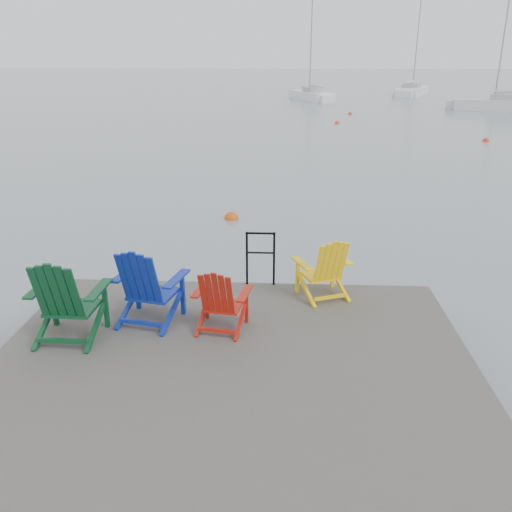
{
  "coord_description": "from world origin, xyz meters",
  "views": [
    {
      "loc": [
        0.61,
        -5.76,
        4.03
      ],
      "look_at": [
        0.16,
        2.84,
        0.85
      ],
      "focal_mm": 38.0,
      "sensor_mm": 36.0,
      "label": 1
    }
  ],
  "objects_px": {
    "chair_green": "(66,299)",
    "chair_blue": "(147,285)",
    "handrail": "(260,253)",
    "chair_red": "(220,299)",
    "sailboat_near": "(311,96)",
    "sailboat_far": "(499,106)",
    "buoy_d": "(350,114)",
    "sailboat_mid": "(412,91)",
    "buoy_b": "(337,123)",
    "buoy_c": "(486,141)",
    "buoy_a": "(231,219)",
    "chair_yellow": "(325,268)"
  },
  "relations": [
    {
      "from": "chair_blue",
      "to": "sailboat_near",
      "type": "relative_size",
      "value": 0.11
    },
    {
      "from": "chair_red",
      "to": "buoy_b",
      "type": "xyz_separation_m",
      "value": [
        4.17,
        29.11,
        -0.97
      ]
    },
    {
      "from": "handrail",
      "to": "buoy_b",
      "type": "relative_size",
      "value": 2.71
    },
    {
      "from": "chair_blue",
      "to": "buoy_c",
      "type": "relative_size",
      "value": 3.43
    },
    {
      "from": "chair_blue",
      "to": "chair_red",
      "type": "height_order",
      "value": "chair_blue"
    },
    {
      "from": "handrail",
      "to": "chair_red",
      "type": "xyz_separation_m",
      "value": [
        -0.47,
        -1.61,
        -0.08
      ]
    },
    {
      "from": "sailboat_mid",
      "to": "buoy_b",
      "type": "bearing_deg",
      "value": -89.27
    },
    {
      "from": "chair_blue",
      "to": "sailboat_far",
      "type": "distance_m",
      "value": 43.17
    },
    {
      "from": "chair_red",
      "to": "chair_yellow",
      "type": "relative_size",
      "value": 0.93
    },
    {
      "from": "buoy_a",
      "to": "buoy_b",
      "type": "relative_size",
      "value": 1.14
    },
    {
      "from": "handrail",
      "to": "chair_red",
      "type": "height_order",
      "value": "chair_red"
    },
    {
      "from": "buoy_b",
      "to": "buoy_d",
      "type": "xyz_separation_m",
      "value": [
        1.48,
        5.99,
        0.0
      ]
    },
    {
      "from": "handrail",
      "to": "buoy_d",
      "type": "bearing_deg",
      "value": 81.19
    },
    {
      "from": "sailboat_near",
      "to": "buoy_a",
      "type": "relative_size",
      "value": 26.65
    },
    {
      "from": "chair_yellow",
      "to": "buoy_c",
      "type": "xyz_separation_m",
      "value": [
        9.53,
        20.56,
        -1.0
      ]
    },
    {
      "from": "buoy_c",
      "to": "chair_red",
      "type": "bearing_deg",
      "value": -116.89
    },
    {
      "from": "chair_red",
      "to": "chair_yellow",
      "type": "bearing_deg",
      "value": 47.05
    },
    {
      "from": "chair_blue",
      "to": "buoy_b",
      "type": "xyz_separation_m",
      "value": [
        5.21,
        28.93,
        -1.07
      ]
    },
    {
      "from": "chair_blue",
      "to": "chair_red",
      "type": "relative_size",
      "value": 1.23
    },
    {
      "from": "chair_red",
      "to": "buoy_c",
      "type": "distance_m",
      "value": 24.35
    },
    {
      "from": "buoy_a",
      "to": "chair_green",
      "type": "bearing_deg",
      "value": -100.76
    },
    {
      "from": "sailboat_near",
      "to": "sailboat_far",
      "type": "xyz_separation_m",
      "value": [
        14.51,
        -10.05,
        0.0
      ]
    },
    {
      "from": "sailboat_mid",
      "to": "buoy_a",
      "type": "distance_m",
      "value": 52.95
    },
    {
      "from": "sailboat_mid",
      "to": "buoy_b",
      "type": "height_order",
      "value": "sailboat_mid"
    },
    {
      "from": "handrail",
      "to": "chair_yellow",
      "type": "xyz_separation_m",
      "value": [
        1.01,
        -0.47,
        -0.04
      ]
    },
    {
      "from": "chair_green",
      "to": "buoy_d",
      "type": "relative_size",
      "value": 3.53
    },
    {
      "from": "chair_red",
      "to": "sailboat_mid",
      "type": "distance_m",
      "value": 59.65
    },
    {
      "from": "chair_green",
      "to": "chair_red",
      "type": "relative_size",
      "value": 1.27
    },
    {
      "from": "handrail",
      "to": "buoy_d",
      "type": "height_order",
      "value": "handrail"
    },
    {
      "from": "chair_green",
      "to": "chair_yellow",
      "type": "relative_size",
      "value": 1.19
    },
    {
      "from": "sailboat_far",
      "to": "buoy_d",
      "type": "distance_m",
      "value": 12.8
    },
    {
      "from": "sailboat_far",
      "to": "buoy_c",
      "type": "distance_m",
      "value": 18.6
    },
    {
      "from": "sailboat_mid",
      "to": "chair_red",
      "type": "bearing_deg",
      "value": -83.11
    },
    {
      "from": "buoy_b",
      "to": "chair_red",
      "type": "bearing_deg",
      "value": -98.16
    },
    {
      "from": "chair_yellow",
      "to": "buoy_d",
      "type": "xyz_separation_m",
      "value": [
        4.18,
        33.95,
        -1.0
      ]
    },
    {
      "from": "sailboat_far",
      "to": "buoy_d",
      "type": "bearing_deg",
      "value": 122.9
    },
    {
      "from": "chair_blue",
      "to": "sailboat_far",
      "type": "bearing_deg",
      "value": 76.45
    },
    {
      "from": "buoy_c",
      "to": "sailboat_near",
      "type": "bearing_deg",
      "value": 105.66
    },
    {
      "from": "buoy_b",
      "to": "buoy_d",
      "type": "height_order",
      "value": "same"
    },
    {
      "from": "chair_red",
      "to": "sailboat_mid",
      "type": "height_order",
      "value": "sailboat_mid"
    },
    {
      "from": "sailboat_mid",
      "to": "buoy_b",
      "type": "distance_m",
      "value": 30.6
    },
    {
      "from": "sailboat_near",
      "to": "buoy_d",
      "type": "xyz_separation_m",
      "value": [
        2.32,
        -13.94,
        -0.36
      ]
    },
    {
      "from": "chair_green",
      "to": "chair_blue",
      "type": "xyz_separation_m",
      "value": [
        0.93,
        0.54,
        -0.02
      ]
    },
    {
      "from": "chair_green",
      "to": "sailboat_mid",
      "type": "relative_size",
      "value": 0.09
    },
    {
      "from": "chair_yellow",
      "to": "buoy_d",
      "type": "relative_size",
      "value": 2.98
    },
    {
      "from": "buoy_a",
      "to": "buoy_b",
      "type": "height_order",
      "value": "buoy_a"
    },
    {
      "from": "chair_yellow",
      "to": "buoy_c",
      "type": "bearing_deg",
      "value": 42.63
    },
    {
      "from": "buoy_d",
      "to": "chair_yellow",
      "type": "bearing_deg",
      "value": -97.02
    },
    {
      "from": "handrail",
      "to": "buoy_b",
      "type": "xyz_separation_m",
      "value": [
        3.71,
        27.5,
        -1.04
      ]
    },
    {
      "from": "buoy_d",
      "to": "buoy_c",
      "type": "bearing_deg",
      "value": -68.24
    }
  ]
}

